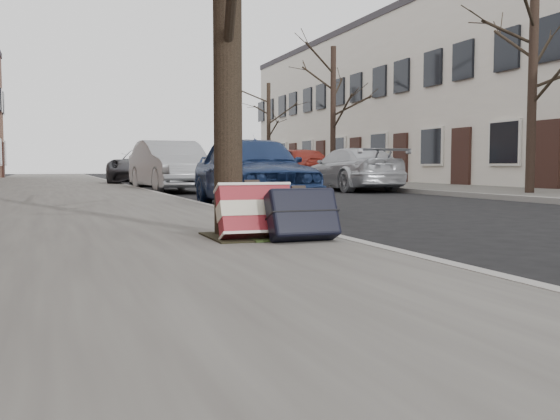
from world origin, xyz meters
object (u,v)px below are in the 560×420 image
object	(u,v)px
car_near_front	(252,171)
car_near_mid	(171,166)
suitcase_red	(255,212)
suitcase_navy	(302,214)

from	to	relation	value
car_near_front	car_near_mid	size ratio (longest dim) A/B	0.87
suitcase_red	car_near_front	xyz separation A→B (m)	(1.85, 5.87, 0.32)
suitcase_red	car_near_front	bearing A→B (deg)	73.64
suitcase_navy	car_near_mid	bearing A→B (deg)	83.34
suitcase_red	suitcase_navy	world-z (taller)	suitcase_red
suitcase_navy	car_near_front	bearing A→B (deg)	75.26
car_near_front	suitcase_red	bearing A→B (deg)	-106.33
suitcase_navy	car_near_front	world-z (taller)	car_near_front
suitcase_navy	car_near_mid	size ratio (longest dim) A/B	0.13
car_near_front	car_near_mid	bearing A→B (deg)	92.24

